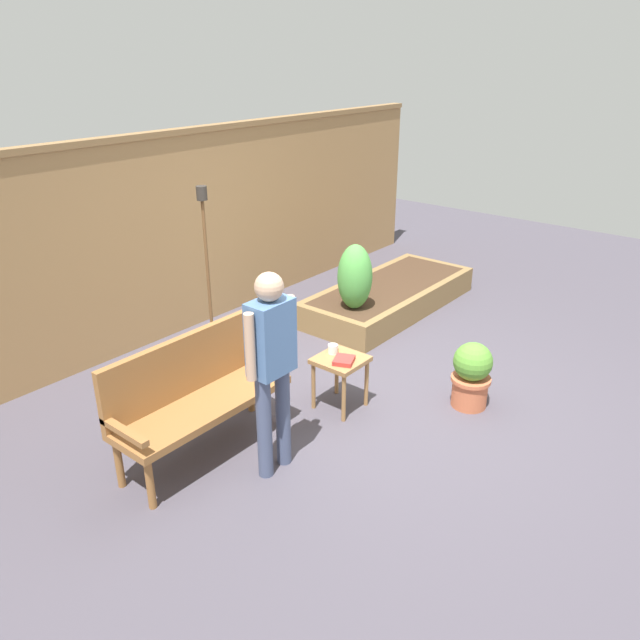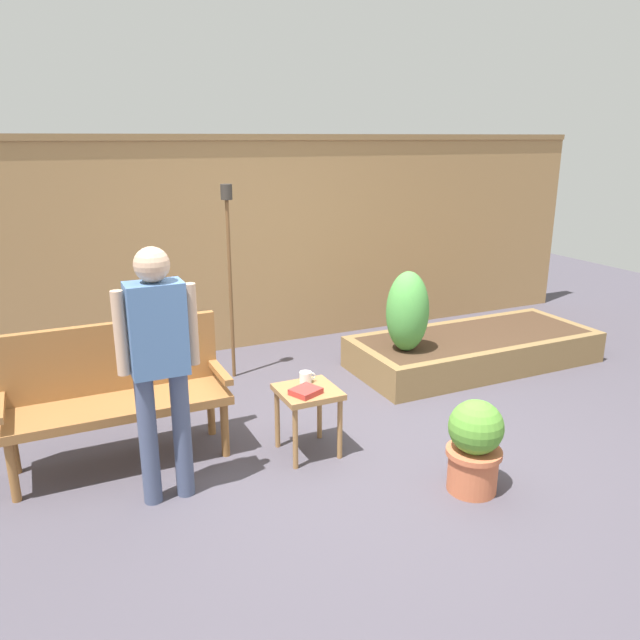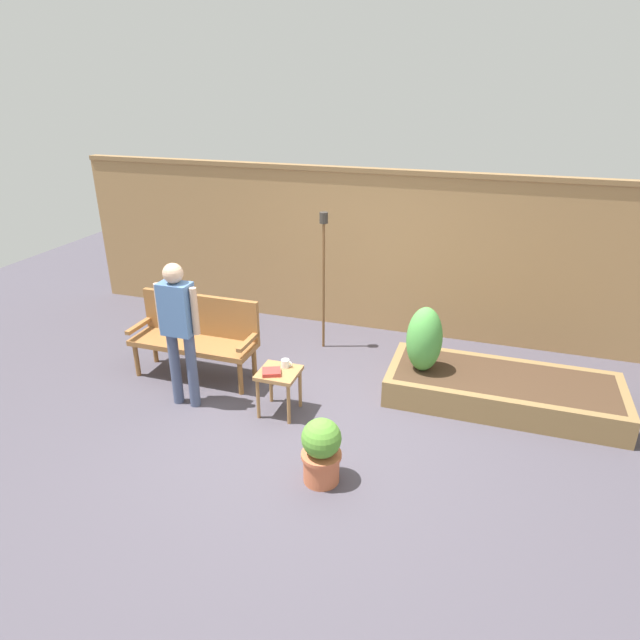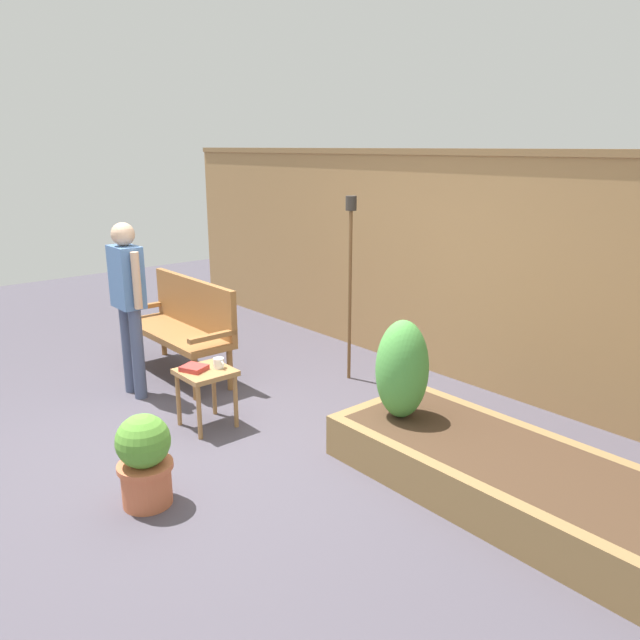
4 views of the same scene
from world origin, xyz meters
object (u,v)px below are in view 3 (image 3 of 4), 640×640
object	(u,v)px
book_on_table	(271,372)
person_by_bench	(179,323)
potted_boxwood	(321,450)
garden_bench	(197,331)
tiki_torch	(324,258)
side_table	(279,378)
cup_on_table	(286,363)
shrub_near_bench	(424,339)

from	to	relation	value
book_on_table	person_by_bench	bearing A→B (deg)	161.66
potted_boxwood	book_on_table	bearing A→B (deg)	134.41
potted_boxwood	garden_bench	bearing A→B (deg)	145.13
potted_boxwood	tiki_torch	bearing A→B (deg)	107.52
side_table	cup_on_table	bearing A→B (deg)	72.70
potted_boxwood	shrub_near_bench	distance (m)	1.83
tiki_torch	garden_bench	bearing A→B (deg)	-135.88
side_table	potted_boxwood	size ratio (longest dim) A/B	0.80
shrub_near_bench	tiki_torch	distance (m)	1.66
cup_on_table	book_on_table	xyz separation A→B (m)	(-0.08, -0.18, -0.02)
person_by_bench	shrub_near_bench	bearing A→B (deg)	22.76
garden_bench	tiki_torch	distance (m)	1.74
garden_bench	potted_boxwood	xyz separation A→B (m)	(1.94, -1.35, -0.23)
tiki_torch	person_by_bench	xyz separation A→B (m)	(-0.96, -1.75, -0.26)
book_on_table	cup_on_table	bearing A→B (deg)	42.44
cup_on_table	person_by_bench	distance (m)	1.14
garden_bench	side_table	size ratio (longest dim) A/B	3.00
garden_bench	side_table	world-z (taller)	garden_bench
potted_boxwood	shrub_near_bench	bearing A→B (deg)	70.87
garden_bench	tiki_torch	xyz separation A→B (m)	(1.16, 1.12, 0.65)
garden_bench	shrub_near_bench	bearing A→B (deg)	7.80
cup_on_table	potted_boxwood	distance (m)	1.22
shrub_near_bench	book_on_table	bearing A→B (deg)	-146.93
side_table	cup_on_table	world-z (taller)	cup_on_table
shrub_near_bench	potted_boxwood	bearing A→B (deg)	-109.13
garden_bench	side_table	distance (m)	1.30
garden_bench	person_by_bench	bearing A→B (deg)	-72.67
cup_on_table	tiki_torch	size ratio (longest dim) A/B	0.07
garden_bench	cup_on_table	distance (m)	1.29
cup_on_table	tiki_torch	world-z (taller)	tiki_torch
potted_boxwood	person_by_bench	bearing A→B (deg)	157.57
book_on_table	potted_boxwood	world-z (taller)	potted_boxwood
shrub_near_bench	person_by_bench	world-z (taller)	person_by_bench
potted_boxwood	cup_on_table	bearing A→B (deg)	125.70
book_on_table	person_by_bench	xyz separation A→B (m)	(-0.95, -0.08, 0.43)
cup_on_table	shrub_near_bench	size ratio (longest dim) A/B	0.16
cup_on_table	shrub_near_bench	distance (m)	1.48
side_table	book_on_table	bearing A→B (deg)	-123.33
book_on_table	person_by_bench	size ratio (longest dim) A/B	0.12
garden_bench	cup_on_table	xyz separation A→B (m)	(1.23, -0.37, -0.02)
book_on_table	shrub_near_bench	world-z (taller)	shrub_near_bench
person_by_bench	book_on_table	bearing A→B (deg)	4.96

